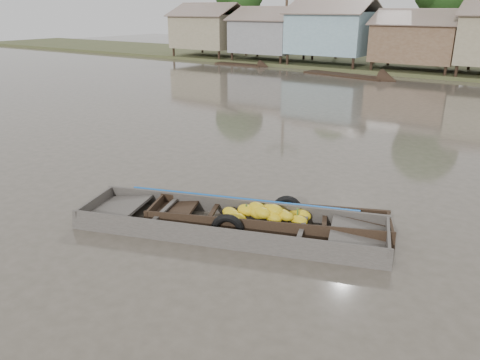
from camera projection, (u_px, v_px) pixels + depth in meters
The scene contains 3 objects.
ground at pixel (220, 234), 10.12m from camera, with size 120.00×120.00×0.00m, color #4B463A.
banana_boat at pixel (264, 220), 10.46m from camera, with size 5.45×3.28×0.77m.
viewer_boat at pixel (231, 228), 10.30m from camera, with size 6.99×3.88×0.55m.
Camera 1 is at (5.48, -7.27, 4.61)m, focal length 35.00 mm.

